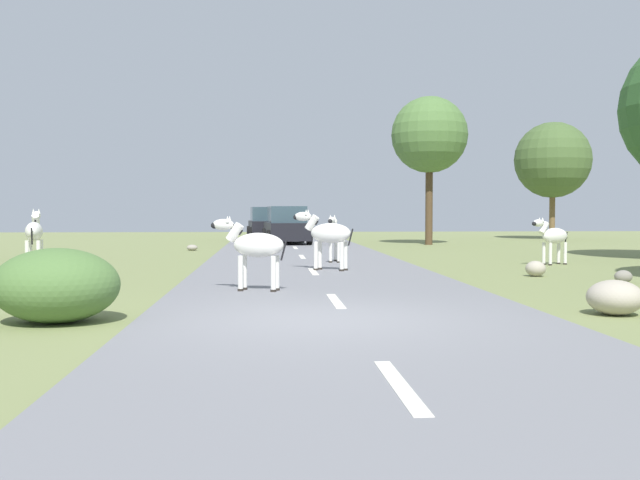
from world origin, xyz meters
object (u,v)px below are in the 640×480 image
Objects in this scene: zebra_3 at (254,246)px; bush_1 at (56,285)px; zebra_0 at (336,234)px; car_0 at (286,226)px; rock_0 at (615,297)px; zebra_1 at (553,236)px; rock_3 at (192,248)px; rock_4 at (536,269)px; tree_5 at (429,135)px; zebra_4 at (327,234)px; tree_2 at (553,160)px; zebra_2 at (34,232)px; car_1 at (267,224)px; rock_2 at (623,277)px.

zebra_3 is 0.84× the size of bush_1.
zebra_3 is at bearing 92.06° from zebra_0.
rock_0 is at bearing -84.13° from car_0.
zebra_1 is 14.14m from rock_3.
rock_4 is at bearing 35.30° from bush_1.
tree_5 is at bearing -10.35° from car_0.
zebra_1 is 10.92m from zebra_3.
zebra_4 is 0.24× the size of tree_2.
car_0 is at bearing 49.81° from zebra_2.
bush_1 is at bearing 158.18° from zebra_3.
zebra_0 is 12.63m from car_0.
rock_3 is at bearing -37.89° from zebra_0.
zebra_4 is at bearing -111.84° from tree_5.
tree_5 reaches higher than rock_3.
zebra_2 is 0.98× the size of bush_1.
tree_2 is at bearing 70.01° from rock_0.
zebra_0 is 0.32× the size of car_1.
rock_4 is at bearing 126.76° from rock_2.
rock_0 is (4.34, -23.58, -0.58)m from car_0.
zebra_0 is 11.47m from rock_0.
car_0 is (1.14, 20.25, -0.05)m from zebra_3.
zebra_4 is (-0.52, -2.95, 0.09)m from zebra_0.
zebra_3 is 30.36m from tree_2.
zebra_4 is 16.52m from tree_5.
zebra_0 is 0.84× the size of zebra_2.
car_1 reaches higher than rock_4.
car_0 is at bearing 100.43° from rock_0.
rock_2 is (-8.02, -24.18, -4.24)m from tree_2.
tree_2 reaches higher than car_0.
car_0 is 11.51× the size of rock_2.
zebra_3 is 6.44m from rock_0.
rock_2 is 0.81× the size of rock_4.
car_1 is at bearing 100.10° from rock_0.
rock_4 is (1.19, 6.46, -0.08)m from rock_0.
bush_1 is 3.66× the size of rock_4.
tree_5 is 17.69× the size of rock_2.
zebra_0 is at bearing 16.20° from zebra_4.
tree_5 is (5.44, 11.90, 4.17)m from zebra_0.
rock_0 is at bearing -129.23° from zebra_4.
car_0 reaches higher than bush_1.
tree_5 is 8.07× the size of rock_0.
car_0 reaches higher than zebra_4.
zebra_2 is at bearing 108.68° from bush_1.
rock_4 is at bearing -81.88° from zebra_4.
zebra_1 is 10.60m from rock_0.
bush_1 is at bearing 80.23° from car_1.
zebra_2 is 4.44× the size of rock_2.
zebra_0 is at bearing 132.08° from rock_2.
zebra_4 is 3.27× the size of rock_4.
rock_4 is at bearing 101.43° from car_1.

